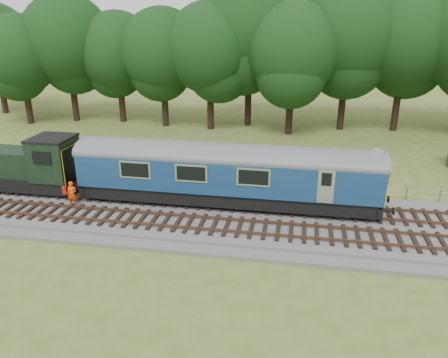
# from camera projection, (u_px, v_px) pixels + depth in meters

# --- Properties ---
(ground) EXTENTS (120.00, 120.00, 0.00)m
(ground) POSITION_uv_depth(u_px,v_px,m) (208.00, 218.00, 25.88)
(ground) COLOR #4A5A21
(ground) RESTS_ON ground
(ballast) EXTENTS (70.00, 7.00, 0.35)m
(ballast) POSITION_uv_depth(u_px,v_px,m) (208.00, 215.00, 25.82)
(ballast) COLOR #4C4C4F
(ballast) RESTS_ON ground
(track_north) EXTENTS (67.20, 2.40, 0.21)m
(track_north) POSITION_uv_depth(u_px,v_px,m) (213.00, 202.00, 27.02)
(track_north) COLOR black
(track_north) RESTS_ON ballast
(track_south) EXTENTS (67.20, 2.40, 0.21)m
(track_south) POSITION_uv_depth(u_px,v_px,m) (202.00, 224.00, 24.26)
(track_south) COLOR black
(track_south) RESTS_ON ballast
(fence) EXTENTS (64.00, 0.12, 1.00)m
(fence) POSITION_uv_depth(u_px,v_px,m) (222.00, 190.00, 30.02)
(fence) COLOR #6B6054
(fence) RESTS_ON ground
(tree_line) EXTENTS (70.00, 8.00, 18.00)m
(tree_line) POSITION_uv_depth(u_px,v_px,m) (252.00, 128.00, 46.12)
(tree_line) COLOR black
(tree_line) RESTS_ON ground
(dmu_railcar) EXTENTS (18.05, 2.86, 3.88)m
(dmu_railcar) POSITION_uv_depth(u_px,v_px,m) (226.00, 170.00, 26.10)
(dmu_railcar) COLOR black
(dmu_railcar) RESTS_ON ground
(shunter_loco) EXTENTS (8.91, 2.60, 3.38)m
(shunter_loco) POSITION_uv_depth(u_px,v_px,m) (18.00, 166.00, 28.63)
(shunter_loco) COLOR black
(shunter_loco) RESTS_ON ground
(worker) EXTENTS (0.61, 0.42, 1.60)m
(worker) POSITION_uv_depth(u_px,v_px,m) (72.00, 194.00, 26.33)
(worker) COLOR #F6420C
(worker) RESTS_ON ballast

